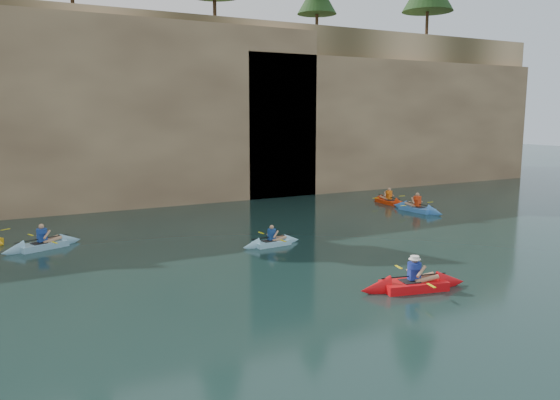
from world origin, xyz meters
name	(u,v)px	position (x,y,z in m)	size (l,w,h in m)	color
ground	(285,357)	(0.00, 0.00, 0.00)	(160.00, 160.00, 0.00)	black
cliff	(80,107)	(0.00, 30.00, 6.00)	(70.00, 16.00, 12.00)	tan
cliff_slab_center	(134,111)	(2.00, 22.60, 5.70)	(24.00, 2.40, 11.40)	tan
cliff_slab_east	(397,122)	(22.00, 22.60, 4.92)	(26.00, 2.40, 9.84)	tan
sea_cave_center	(29,187)	(-4.00, 21.95, 1.60)	(3.50, 1.00, 3.20)	black
sea_cave_east	(260,164)	(10.00, 21.95, 2.25)	(5.00, 1.00, 4.50)	black
main_kayaker	(414,284)	(6.00, 2.37, 0.18)	(3.79, 2.46, 1.38)	red
kayaker_ltblue_near	(272,242)	(4.65, 9.78, 0.14)	(2.86, 2.21, 1.11)	#96DBFB
kayaker_red_far	(389,201)	(16.11, 16.06, 0.15)	(2.43, 3.39, 1.24)	red
kayaker_ltblue_mid	(43,245)	(-4.08, 13.79, 0.16)	(3.48, 2.41, 1.31)	#81B9D8
kayaker_blue_east	(417,209)	(15.79, 13.14, 0.16)	(2.62, 3.83, 1.35)	#4085DC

